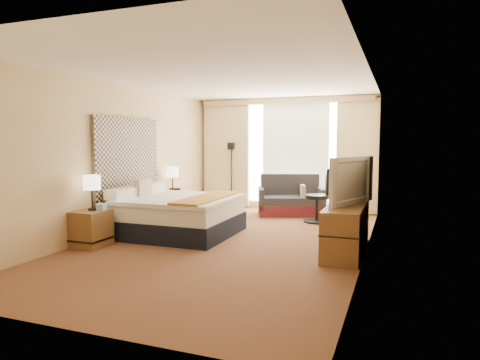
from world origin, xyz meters
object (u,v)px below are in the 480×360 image
(media_dresser, at_px, (347,228))
(lamp_left, at_px, (92,183))
(desk_chair, at_px, (320,198))
(lamp_right, at_px, (172,173))
(loveseat, at_px, (291,201))
(nightstand_right, at_px, (173,205))
(floor_lamp, at_px, (231,162))
(television, at_px, (345,180))
(bed, at_px, (177,215))
(nightstand_left, at_px, (91,228))

(media_dresser, bearing_deg, lamp_left, -164.45)
(desk_chair, xyz_separation_m, lamp_right, (-2.95, -0.63, 0.48))
(loveseat, distance_m, lamp_right, 2.65)
(nightstand_right, xyz_separation_m, floor_lamp, (0.58, 1.85, 0.83))
(media_dresser, distance_m, television, 0.70)
(nightstand_right, height_order, floor_lamp, floor_lamp)
(bed, relative_size, lamp_left, 3.54)
(media_dresser, relative_size, floor_lamp, 1.15)
(loveseat, distance_m, lamp_left, 4.45)
(desk_chair, height_order, lamp_right, same)
(television, bearing_deg, nightstand_left, 128.81)
(loveseat, bearing_deg, floor_lamp, 142.81)
(nightstand_left, distance_m, nightstand_right, 2.50)
(nightstand_right, bearing_deg, floor_lamp, 72.61)
(loveseat, bearing_deg, nightstand_left, -139.31)
(lamp_right, bearing_deg, nightstand_right, -69.92)
(media_dresser, bearing_deg, nightstand_left, -164.16)
(loveseat, xyz_separation_m, lamp_left, (-2.17, -3.82, 0.68))
(nightstand_left, distance_m, loveseat, 4.42)
(media_dresser, distance_m, bed, 2.89)
(bed, height_order, floor_lamp, floor_lamp)
(media_dresser, relative_size, bed, 0.94)
(desk_chair, relative_size, lamp_right, 2.05)
(media_dresser, xyz_separation_m, desk_chair, (-0.76, 2.11, 0.13))
(nightstand_right, xyz_separation_m, media_dresser, (3.70, -1.45, 0.07))
(media_dresser, distance_m, lamp_right, 4.04)
(media_dresser, relative_size, lamp_right, 3.43)
(nightstand_left, bearing_deg, television, 16.75)
(nightstand_right, bearing_deg, desk_chair, 12.70)
(nightstand_left, relative_size, loveseat, 0.35)
(loveseat, bearing_deg, lamp_left, -139.31)
(media_dresser, distance_m, lamp_left, 3.88)
(media_dresser, bearing_deg, television, 135.93)
(lamp_right, bearing_deg, lamp_left, -89.45)
(bed, xyz_separation_m, loveseat, (1.38, 2.63, -0.05))
(nightstand_right, xyz_separation_m, television, (3.65, -1.40, 0.77))
(floor_lamp, bearing_deg, lamp_right, -107.93)
(lamp_left, height_order, lamp_right, lamp_left)
(bed, bearing_deg, television, -2.34)
(bed, bearing_deg, lamp_right, 121.98)
(desk_chair, bearing_deg, lamp_right, 179.65)
(bed, height_order, lamp_right, lamp_right)
(lamp_left, bearing_deg, television, 16.45)
(television, bearing_deg, desk_chair, 41.03)
(bed, distance_m, lamp_left, 1.56)
(bed, height_order, television, television)
(lamp_left, distance_m, lamp_right, 2.50)
(floor_lamp, distance_m, lamp_right, 1.92)
(floor_lamp, height_order, lamp_right, floor_lamp)
(nightstand_left, relative_size, floor_lamp, 0.35)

